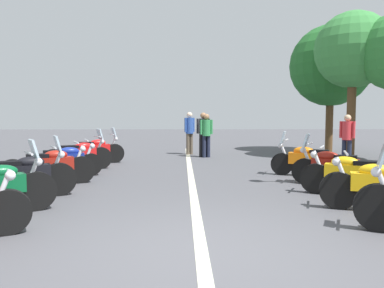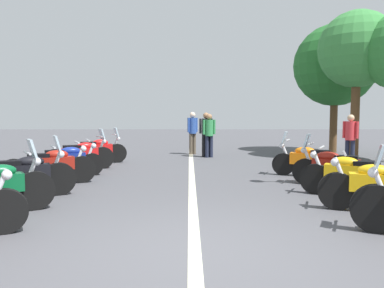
% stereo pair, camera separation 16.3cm
% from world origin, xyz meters
% --- Properties ---
extents(ground_plane, '(80.00, 80.00, 0.00)m').
position_xyz_m(ground_plane, '(0.00, 0.00, 0.00)').
color(ground_plane, '#4C4C51').
extents(lane_centre_stripe, '(18.30, 0.16, 0.01)m').
position_xyz_m(lane_centre_stripe, '(4.93, 0.00, 0.00)').
color(lane_centre_stripe, beige).
rests_on(lane_centre_stripe, ground_plane).
extents(motorcycle_left_row_2, '(1.10, 1.93, 1.22)m').
position_xyz_m(motorcycle_left_row_2, '(2.95, 3.34, 0.48)').
color(motorcycle_left_row_2, black).
rests_on(motorcycle_left_row_2, ground_plane).
extents(motorcycle_left_row_3, '(1.07, 2.01, 1.01)m').
position_xyz_m(motorcycle_left_row_3, '(4.39, 3.33, 0.46)').
color(motorcycle_left_row_3, black).
rests_on(motorcycle_left_row_3, ground_plane).
extents(motorcycle_left_row_4, '(0.97, 1.98, 0.98)m').
position_xyz_m(motorcycle_left_row_4, '(5.56, 3.37, 0.45)').
color(motorcycle_left_row_4, black).
rests_on(motorcycle_left_row_4, ground_plane).
extents(motorcycle_left_row_5, '(1.14, 1.85, 1.22)m').
position_xyz_m(motorcycle_left_row_5, '(6.80, 3.30, 0.47)').
color(motorcycle_left_row_5, black).
rests_on(motorcycle_left_row_5, ground_plane).
extents(motorcycle_left_row_6, '(1.05, 2.01, 1.22)m').
position_xyz_m(motorcycle_left_row_6, '(8.32, 3.22, 0.47)').
color(motorcycle_left_row_6, black).
rests_on(motorcycle_left_row_6, ground_plane).
extents(motorcycle_right_row_2, '(1.12, 1.93, 0.99)m').
position_xyz_m(motorcycle_right_row_2, '(3.01, -3.19, 0.45)').
color(motorcycle_right_row_2, black).
rests_on(motorcycle_right_row_2, ground_plane).
extents(motorcycle_right_row_3, '(1.08, 1.79, 1.19)m').
position_xyz_m(motorcycle_right_row_3, '(4.17, -3.26, 0.46)').
color(motorcycle_right_row_3, black).
rests_on(motorcycle_right_row_3, ground_plane).
extents(motorcycle_right_row_4, '(1.02, 1.97, 1.19)m').
position_xyz_m(motorcycle_right_row_4, '(5.53, -3.15, 0.46)').
color(motorcycle_right_row_4, black).
rests_on(motorcycle_right_row_4, ground_plane).
extents(bystander_0, '(0.32, 0.53, 1.74)m').
position_xyz_m(bystander_0, '(10.29, -0.59, 1.02)').
color(bystander_0, black).
rests_on(bystander_0, ground_plane).
extents(bystander_1, '(0.32, 0.50, 1.69)m').
position_xyz_m(bystander_1, '(10.19, -0.70, 0.99)').
color(bystander_1, '#1E2338').
rests_on(bystander_1, ground_plane).
extents(bystander_3, '(0.37, 0.43, 1.77)m').
position_xyz_m(bystander_3, '(11.29, -0.07, 1.04)').
color(bystander_3, brown).
rests_on(bystander_3, ground_plane).
extents(bystander_4, '(0.42, 0.38, 1.66)m').
position_xyz_m(bystander_4, '(7.92, -5.22, 0.97)').
color(bystander_4, '#1E2338').
rests_on(bystander_4, ground_plane).
extents(roadside_tree_0, '(2.81, 2.81, 5.46)m').
position_xyz_m(roadside_tree_0, '(9.65, -6.11, 4.02)').
color(roadside_tree_0, brown).
rests_on(roadside_tree_0, ground_plane).
extents(roadside_tree_1, '(3.52, 3.52, 5.56)m').
position_xyz_m(roadside_tree_1, '(12.12, -6.26, 3.78)').
color(roadside_tree_1, brown).
rests_on(roadside_tree_1, ground_plane).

